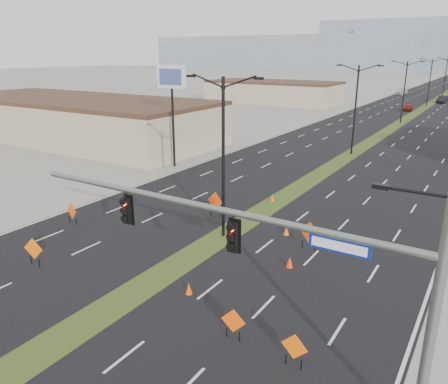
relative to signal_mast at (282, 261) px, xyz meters
The scene contains 27 objects.
ground 10.01m from the signal_mast, 166.85° to the right, with size 600.00×600.00×0.00m, color gray.
road_surface 98.49m from the signal_mast, 94.99° to the left, with size 25.00×400.00×0.02m, color black.
median_strip 98.49m from the signal_mast, 94.99° to the left, with size 2.00×400.00×0.04m, color #324518.
building_sw_near 51.83m from the signal_mast, 147.26° to the left, with size 40.00×16.00×5.00m, color tan.
building_sw_far 92.41m from the signal_mast, 116.04° to the left, with size 30.00×14.00×4.50m, color tan.
mesa_west 306.35m from the signal_mast, 114.82° to the left, with size 180.00×50.00×22.00m, color gray.
mesa_backdrop 320.53m from the signal_mast, 96.91° to the left, with size 140.00×50.00×32.00m, color gray.
signal_mast is the anchor object (origin of this frame).
streetlight_0 13.18m from the signal_mast, 130.54° to the left, with size 5.15×0.24×10.02m.
streetlight_1 38.96m from the signal_mast, 102.69° to the left, with size 5.15×0.24×10.02m.
streetlight_2 66.56m from the signal_mast, 97.39° to the left, with size 5.15×0.24×10.02m.
streetlight_3 94.39m from the signal_mast, 95.20° to the left, with size 5.15×0.24×10.02m.
streetlight_4 122.30m from the signal_mast, 94.01° to the left, with size 5.15×0.24×10.02m.
car_left 84.63m from the signal_mast, 97.17° to the left, with size 1.58×3.93×1.34m, color maroon.
car_mid 103.98m from the signal_mast, 93.62° to the left, with size 1.72×4.94×1.63m, color black.
car_far 122.44m from the signal_mast, 98.88° to the left, with size 2.29×5.63×1.63m, color silver.
construction_sign_0 19.88m from the signal_mast, 161.30° to the left, with size 1.15×0.31×1.56m.
construction_sign_1 15.76m from the signal_mast, behind, with size 1.20×0.32×1.63m.
construction_sign_2 17.24m from the signal_mast, 130.69° to the left, with size 1.35×0.28×1.81m.
construction_sign_3 11.99m from the signal_mast, 105.90° to the left, with size 1.31×0.41×1.80m.
construction_sign_4 4.10m from the signal_mast, 77.55° to the left, with size 1.07×0.08×1.42m.
construction_sign_5 4.87m from the signal_mast, 154.63° to the left, with size 1.05×0.19×1.41m.
cone_0 8.26m from the signal_mast, 153.51° to the left, with size 0.37×0.37×0.61m, color #E04704.
cone_1 9.94m from the signal_mast, 110.91° to the left, with size 0.39×0.39×0.65m, color #FD3805.
cone_2 14.10m from the signal_mast, 112.81° to the left, with size 0.39×0.39×0.65m, color orange.
cone_3 20.40m from the signal_mast, 116.47° to the left, with size 0.39×0.39×0.65m, color #EC5E04.
pole_sign_west 32.20m from the signal_mast, 134.81° to the left, with size 3.31×0.48×10.14m.
Camera 1 is at (13.82, -9.97, 11.30)m, focal length 35.00 mm.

